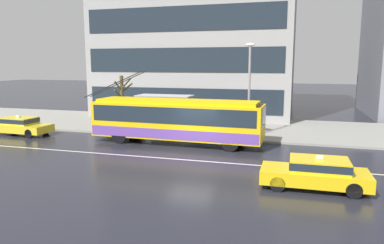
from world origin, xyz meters
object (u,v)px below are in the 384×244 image
bus_shelter (166,103)px  taxi_queued_behind_bus (20,125)px  taxi_oncoming_far (316,172)px  pedestrian_at_shelter (133,109)px  trolleybus (177,119)px  pedestrian_approaching_curb (255,112)px  street_lamp (249,82)px  street_tree_bare (122,97)px

bus_shelter → taxi_queued_behind_bus: bearing=-156.0°
taxi_oncoming_far → pedestrian_at_shelter: bearing=143.9°
trolleybus → taxi_oncoming_far: bearing=-38.7°
trolleybus → pedestrian_approaching_curb: (4.52, 4.43, 0.11)m
taxi_oncoming_far → pedestrian_approaching_curb: 11.67m
bus_shelter → pedestrian_at_shelter: bearing=-144.9°
taxi_oncoming_far → bus_shelter: size_ratio=1.04×
trolleybus → street_lamp: size_ratio=1.92×
pedestrian_approaching_curb → bus_shelter: bearing=-176.0°
bus_shelter → pedestrian_approaching_curb: (6.74, 0.47, -0.46)m
pedestrian_at_shelter → taxi_oncoming_far: bearing=-36.1°
taxi_queued_behind_bus → street_lamp: street_lamp is taller
trolleybus → bus_shelter: 4.58m
taxi_oncoming_far → street_lamp: size_ratio=0.68×
bus_shelter → street_tree_bare: 4.19m
trolleybus → taxi_oncoming_far: trolleybus is taller
taxi_oncoming_far → pedestrian_approaching_curb: pedestrian_approaching_curb is taller
taxi_oncoming_far → street_lamp: (-3.96, 9.11, 3.20)m
bus_shelter → street_lamp: (6.48, -1.45, 1.77)m
pedestrian_approaching_curb → street_tree_bare: size_ratio=0.48×
pedestrian_approaching_curb → pedestrian_at_shelter: bearing=-167.8°
pedestrian_at_shelter → street_lamp: bearing=-0.1°
street_tree_bare → street_lamp: bearing=-12.5°
pedestrian_at_shelter → street_tree_bare: (-2.04, 2.32, 0.63)m
taxi_oncoming_far → street_lamp: 10.43m
taxi_oncoming_far → pedestrian_approaching_curb: (-3.71, 11.02, 0.97)m
taxi_oncoming_far → bus_shelter: 14.92m
bus_shelter → street_lamp: 6.87m
trolleybus → street_tree_bare: (-6.29, 4.85, 0.83)m
taxi_oncoming_far → bus_shelter: bearing=134.7°
trolleybus → pedestrian_at_shelter: size_ratio=6.00×
taxi_oncoming_far → pedestrian_approaching_curb: bearing=108.6°
trolleybus → taxi_queued_behind_bus: trolleybus is taller
taxi_queued_behind_bus → street_lamp: bearing=10.1°
bus_shelter → street_lamp: size_ratio=0.66×
pedestrian_at_shelter → street_tree_bare: size_ratio=0.50×
taxi_queued_behind_bus → bus_shelter: bus_shelter is taller
bus_shelter → street_tree_bare: bearing=167.7°
street_lamp → taxi_oncoming_far: bearing=-66.5°
pedestrian_at_shelter → pedestrian_approaching_curb: pedestrian_at_shelter is taller
taxi_oncoming_far → bus_shelter: (-10.45, 10.55, 1.42)m
pedestrian_approaching_curb → taxi_queued_behind_bus: bearing=-163.8°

